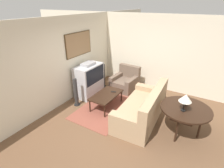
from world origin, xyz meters
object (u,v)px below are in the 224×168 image
object	(u,v)px
couch	(143,109)
console_table	(186,110)
tv	(89,80)
mantel_clock	(187,101)
armchair	(125,82)
coffee_table	(106,96)
speaker_tower_right	(104,76)
speaker_tower_left	(76,93)
table_lamp	(186,98)

from	to	relation	value
couch	console_table	distance (m)	1.14
tv	mantel_clock	world-z (taller)	tv
armchair	mantel_clock	xyz separation A→B (m)	(-1.28, -2.33, 0.55)
coffee_table	speaker_tower_right	size ratio (longest dim) A/B	1.20
couch	coffee_table	xyz separation A→B (m)	(0.02, 1.22, 0.08)
tv	coffee_table	size ratio (longest dim) A/B	1.07
couch	tv	bearing A→B (deg)	-103.89
tv	mantel_clock	size ratio (longest dim) A/B	6.34
couch	speaker_tower_left	world-z (taller)	couch
couch	mantel_clock	bearing A→B (deg)	96.63
console_table	speaker_tower_right	xyz separation A→B (m)	(1.21, 3.19, -0.24)
table_lamp	mantel_clock	bearing A→B (deg)	-0.19
speaker_tower_left	armchair	bearing A→B (deg)	-23.81
console_table	table_lamp	world-z (taller)	table_lamp
tv	table_lamp	bearing A→B (deg)	-100.09
couch	speaker_tower_right	world-z (taller)	couch
couch	speaker_tower_right	size ratio (longest dim) A/B	2.28
coffee_table	mantel_clock	distance (m)	2.31
console_table	table_lamp	size ratio (longest dim) A/B	2.78
speaker_tower_left	console_table	bearing A→B (deg)	-83.38
armchair	mantel_clock	bearing A→B (deg)	-25.17
armchair	mantel_clock	size ratio (longest dim) A/B	5.08
table_lamp	speaker_tower_left	distance (m)	3.22
console_table	mantel_clock	bearing A→B (deg)	11.19
speaker_tower_left	coffee_table	bearing A→B (deg)	-65.61
couch	console_table	world-z (taller)	couch
mantel_clock	speaker_tower_left	xyz separation A→B (m)	(-0.56, 3.15, -0.39)
armchair	table_lamp	distance (m)	2.95
table_lamp	coffee_table	bearing A→B (deg)	85.34
tv	mantel_clock	xyz separation A→B (m)	(-0.23, -3.23, 0.26)
armchair	coffee_table	world-z (taller)	armchair
coffee_table	speaker_tower_left	world-z (taller)	speaker_tower_left
tv	console_table	xyz separation A→B (m)	(-0.42, -3.26, 0.11)
couch	armchair	bearing A→B (deg)	-141.82
armchair	speaker_tower_left	size ratio (longest dim) A/B	1.03
mantel_clock	console_table	bearing A→B (deg)	-168.81
console_table	mantel_clock	world-z (taller)	mantel_clock
console_table	armchair	bearing A→B (deg)	58.17
couch	speaker_tower_left	xyz separation A→B (m)	(-0.38, 2.10, 0.11)
tv	speaker_tower_right	bearing A→B (deg)	-5.69
coffee_table	mantel_clock	xyz separation A→B (m)	(0.16, -2.26, 0.43)
couch	speaker_tower_right	distance (m)	2.42
mantel_clock	speaker_tower_right	world-z (taller)	speaker_tower_right
console_table	speaker_tower_left	xyz separation A→B (m)	(-0.37, 3.19, -0.24)
couch	speaker_tower_left	bearing A→B (deg)	-82.99
coffee_table	armchair	bearing A→B (deg)	2.82
armchair	mantel_clock	world-z (taller)	mantel_clock
coffee_table	couch	bearing A→B (deg)	-90.93
tv	speaker_tower_left	distance (m)	0.81
speaker_tower_right	mantel_clock	bearing A→B (deg)	-107.92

